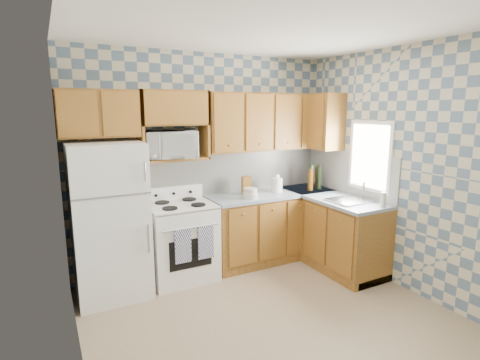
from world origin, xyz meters
name	(u,v)px	position (x,y,z in m)	size (l,w,h in m)	color
floor	(271,318)	(0.00, 0.00, 0.00)	(3.40, 3.40, 0.00)	#8F745A
back_wall	(206,162)	(0.00, 1.60, 1.35)	(3.40, 0.02, 2.70)	slate
right_wall	(401,169)	(1.70, 0.00, 1.35)	(0.02, 3.20, 2.70)	slate
backsplash_back	(234,171)	(0.40, 1.59, 1.20)	(2.60, 0.01, 0.56)	silver
backsplash_right	(348,172)	(1.69, 0.80, 1.20)	(0.01, 1.60, 0.56)	silver
refrigerator	(109,221)	(-1.27, 1.25, 0.84)	(0.75, 0.70, 1.68)	white
stove_body	(181,242)	(-0.47, 1.28, 0.45)	(0.76, 0.65, 0.90)	white
cooktop	(180,205)	(-0.47, 1.28, 0.91)	(0.76, 0.65, 0.03)	silver
backguard	(172,193)	(-0.47, 1.55, 1.00)	(0.76, 0.08, 0.17)	white
dish_towel_left	(183,246)	(-0.57, 0.93, 0.53)	(0.18, 0.03, 0.39)	navy
dish_towel_right	(206,242)	(-0.29, 0.93, 0.53)	(0.18, 0.03, 0.39)	navy
base_cabinets_back	(271,227)	(0.82, 1.30, 0.44)	(1.75, 0.60, 0.88)	#623810
base_cabinets_right	(329,231)	(1.40, 0.80, 0.44)	(0.60, 1.60, 0.88)	#623810
countertop_back	(272,194)	(0.82, 1.30, 0.90)	(1.77, 0.63, 0.04)	gray
countertop_right	(330,197)	(1.40, 0.80, 0.90)	(0.63, 1.60, 0.04)	gray
upper_cabinets_back	(268,122)	(0.82, 1.44, 1.85)	(1.75, 0.33, 0.74)	#623810
upper_cabinets_fridge	(98,114)	(-1.29, 1.44, 1.97)	(0.82, 0.33, 0.50)	#623810
upper_cabinets_right	(319,121)	(1.53, 1.25, 1.85)	(0.33, 0.70, 0.74)	#623810
microwave_shelf	(174,159)	(-0.47, 1.44, 1.44)	(0.80, 0.33, 0.03)	#623810
microwave	(172,145)	(-0.51, 1.41, 1.61)	(0.58, 0.39, 0.32)	white
sink	(350,201)	(1.40, 0.45, 0.93)	(0.48, 0.40, 0.03)	#B7B7BC
window	(370,156)	(1.69, 0.45, 1.45)	(0.02, 0.66, 0.86)	white
bottle_0	(311,177)	(1.42, 1.24, 1.09)	(0.07, 0.07, 0.33)	black
bottle_1	(319,178)	(1.52, 1.18, 1.08)	(0.07, 0.07, 0.31)	black
bottle_2	(317,177)	(1.57, 1.28, 1.06)	(0.07, 0.07, 0.29)	#58320A
bottle_3	(310,181)	(1.35, 1.16, 1.05)	(0.07, 0.07, 0.27)	#58320A
knife_block	(246,185)	(0.46, 1.35, 1.04)	(0.11, 0.11, 0.24)	brown
electric_kettle	(277,185)	(0.90, 1.29, 1.01)	(0.15, 0.15, 0.19)	white
food_containers	(250,193)	(0.40, 1.14, 0.99)	(0.20, 0.20, 0.13)	beige
soap_bottle	(383,200)	(1.53, 0.07, 1.01)	(0.06, 0.06, 0.17)	beige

